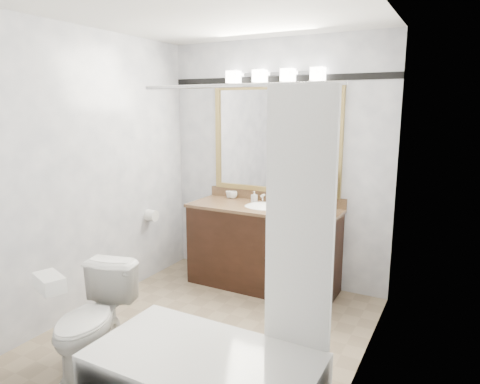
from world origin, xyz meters
name	(u,v)px	position (x,y,z in m)	size (l,w,h in m)	color
room	(209,183)	(0.00, 0.00, 1.25)	(2.42, 2.62, 2.52)	gray
vanity	(263,246)	(0.00, 1.02, 0.44)	(1.53, 0.58, 0.97)	black
mirror	(275,139)	(0.00, 1.28, 1.50)	(1.40, 0.04, 1.10)	tan
vanity_light_bar	(274,75)	(0.00, 1.23, 2.13)	(1.02, 0.14, 0.12)	silver
accent_stripe	(277,79)	(0.00, 1.29, 2.10)	(2.40, 0.01, 0.06)	black
bathtub	(209,380)	(0.55, -0.90, 0.28)	(1.30, 0.75, 1.96)	white
tp_roll	(152,215)	(-1.14, 0.66, 0.70)	(0.12, 0.12, 0.11)	white
toilet	(93,320)	(-0.47, -0.80, 0.36)	(0.40, 0.70, 0.71)	white
tissue_box	(49,283)	(-0.47, -1.12, 0.76)	(0.24, 0.13, 0.10)	white
coffee_maker	(323,195)	(0.61, 1.00, 1.03)	(0.18, 0.23, 0.35)	black
cup_left	(233,195)	(-0.46, 1.22, 0.89)	(0.10, 0.10, 0.08)	white
cup_right	(229,194)	(-0.52, 1.23, 0.88)	(0.07, 0.07, 0.07)	white
soap_bottle_a	(254,196)	(-0.18, 1.18, 0.91)	(0.05, 0.05, 0.11)	white
soap_bottle_b	(273,200)	(0.04, 1.15, 0.90)	(0.07, 0.07, 0.09)	white
soap_bar	(283,205)	(0.16, 1.13, 0.86)	(0.07, 0.05, 0.02)	beige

